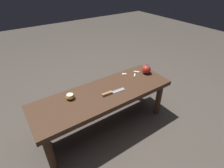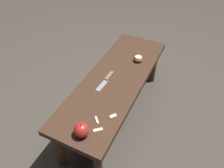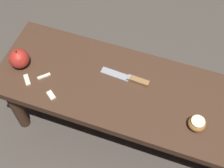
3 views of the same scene
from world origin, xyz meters
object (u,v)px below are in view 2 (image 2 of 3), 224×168
at_px(wooden_bench, 115,84).
at_px(apple_cut, 138,59).
at_px(apple_whole, 82,130).
at_px(knife, 107,79).

relative_size(wooden_bench, apple_cut, 17.48).
bearing_deg(apple_whole, apple_cut, -2.84).
distance_m(apple_whole, apple_cut, 0.78).
bearing_deg(knife, apple_whole, 13.14).
distance_m(wooden_bench, knife, 0.09).
height_order(wooden_bench, apple_whole, apple_whole).
bearing_deg(apple_whole, wooden_bench, 4.12).
xyz_separation_m(knife, apple_cut, (0.30, -0.12, 0.01)).
bearing_deg(knife, wooden_bench, 130.95).
height_order(apple_whole, apple_cut, apple_whole).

